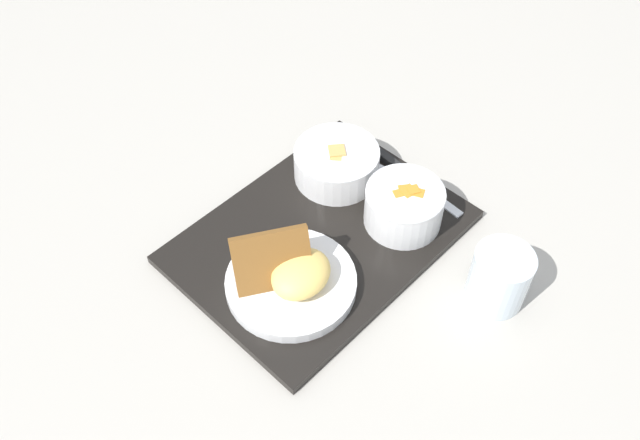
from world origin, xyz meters
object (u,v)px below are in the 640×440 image
Objects in this scene: knife at (396,167)px; glass_water at (499,280)px; bowl_soup at (337,162)px; plate_main at (291,278)px; spoon at (394,176)px; bowl_salad at (404,204)px.

knife is 2.31× the size of glass_water.
knife is (-0.08, 0.05, -0.03)m from bowl_soup.
knife is (-0.26, -0.07, -0.02)m from plate_main.
spoon is at bearing -165.82° from plate_main.
bowl_salad is 0.82× the size of spoon.
bowl_salad reaches higher than knife.
plate_main is at bearing -77.05° from knife.
glass_water is (-0.01, 0.17, -0.01)m from bowl_salad.
bowl_salad is at bearing -86.08° from glass_water.
plate_main is (0.20, -0.01, -0.02)m from bowl_salad.
plate_main is (0.18, 0.12, -0.01)m from bowl_soup.
bowl_soup reaches higher than knife.
bowl_salad is 0.20m from plate_main.
spoon is at bearing 137.17° from bowl_soup.
spoon is at bearing -98.82° from glass_water.
plate_main is at bearing -2.42° from bowl_salad.
bowl_salad is 0.13m from bowl_soup.
bowl_salad is 0.09m from spoon.
glass_water reaches higher than knife.
bowl_salad is at bearing 177.58° from plate_main.
bowl_salad reaches higher than spoon.
spoon is (0.02, 0.01, -0.00)m from knife.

